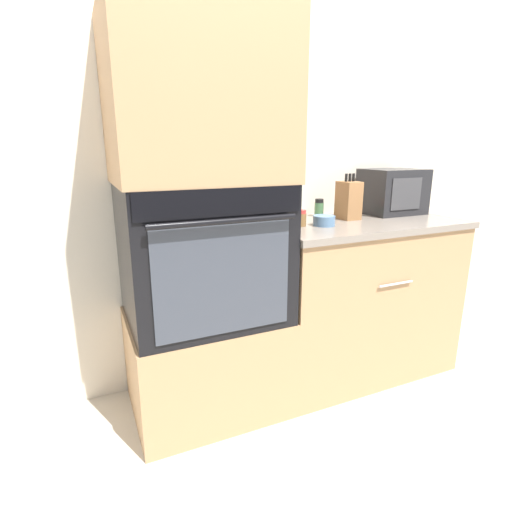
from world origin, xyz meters
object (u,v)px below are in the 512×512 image
object	(u,v)px
wall_oven	(203,252)
bowl	(324,221)
condiment_jar_back	(319,208)
condiment_jar_far	(294,210)
microwave	(392,191)
condiment_jar_mid	(301,218)
condiment_jar_near	(352,210)
knife_block	(348,200)

from	to	relation	value
wall_oven	bowl	distance (m)	0.67
wall_oven	condiment_jar_back	world-z (taller)	wall_oven
condiment_jar_far	wall_oven	bearing A→B (deg)	-160.54
condiment_jar_far	condiment_jar_back	bearing A→B (deg)	0.91
microwave	condiment_jar_far	xyz separation A→B (m)	(-0.65, 0.09, -0.08)
condiment_jar_mid	condiment_jar_far	size ratio (longest dim) A/B	0.79
condiment_jar_near	condiment_jar_back	bearing A→B (deg)	159.43
microwave	condiment_jar_near	distance (m)	0.31
condiment_jar_mid	condiment_jar_back	size ratio (longest dim) A/B	0.81
microwave	condiment_jar_far	bearing A→B (deg)	172.57
wall_oven	microwave	xyz separation A→B (m)	(1.28, 0.13, 0.22)
condiment_jar_far	condiment_jar_back	distance (m)	0.18
wall_oven	condiment_jar_far	world-z (taller)	wall_oven
knife_block	condiment_jar_near	size ratio (longest dim) A/B	3.46
condiment_jar_near	condiment_jar_far	bearing A→B (deg)	169.36
bowl	microwave	bearing A→B (deg)	15.81
bowl	wall_oven	bearing A→B (deg)	176.50
microwave	condiment_jar_far	distance (m)	0.67
bowl	condiment_jar_near	world-z (taller)	condiment_jar_near
condiment_jar_far	condiment_jar_near	bearing A→B (deg)	-10.64
condiment_jar_back	knife_block	bearing A→B (deg)	-54.00
microwave	knife_block	xyz separation A→B (m)	(-0.38, -0.06, -0.03)
knife_block	condiment_jar_near	world-z (taller)	knife_block
condiment_jar_near	condiment_jar_far	world-z (taller)	condiment_jar_far
knife_block	condiment_jar_back	world-z (taller)	knife_block
knife_block	bowl	xyz separation A→B (m)	(-0.24, -0.12, -0.08)
wall_oven	knife_block	size ratio (longest dim) A/B	2.83
condiment_jar_far	microwave	bearing A→B (deg)	-7.43
microwave	condiment_jar_back	xyz separation A→B (m)	(-0.48, 0.09, -0.09)
condiment_jar_back	condiment_jar_mid	bearing A→B (deg)	-138.92
condiment_jar_near	condiment_jar_mid	distance (m)	0.47
condiment_jar_far	condiment_jar_back	size ratio (longest dim) A/B	1.02
microwave	knife_block	distance (m)	0.38
microwave	condiment_jar_back	size ratio (longest dim) A/B	3.40
wall_oven	condiment_jar_mid	bearing A→B (deg)	-0.14
microwave	bowl	bearing A→B (deg)	-164.19
knife_block	condiment_jar_mid	bearing A→B (deg)	-167.47
bowl	condiment_jar_back	distance (m)	0.30
wall_oven	bowl	xyz separation A→B (m)	(0.66, -0.04, 0.11)
condiment_jar_back	condiment_jar_near	bearing A→B (deg)	-20.57
condiment_jar_back	bowl	bearing A→B (deg)	-117.77
microwave	condiment_jar_far	world-z (taller)	microwave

